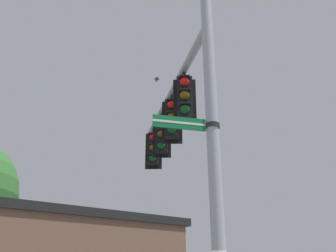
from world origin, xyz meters
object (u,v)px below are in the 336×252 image
at_px(traffic_light_nearest_pole, 185,98).
at_px(traffic_light_arm_end, 153,149).
at_px(bird_flying, 157,79).
at_px(traffic_light_mid_inner, 172,119).
at_px(traffic_light_mid_outer, 162,136).
at_px(street_name_sign, 195,124).

relative_size(traffic_light_nearest_pole, traffic_light_arm_end, 1.00).
relative_size(traffic_light_arm_end, bird_flying, 4.58).
height_order(traffic_light_mid_inner, bird_flying, bird_flying).
relative_size(traffic_light_mid_outer, bird_flying, 4.58).
bearing_deg(street_name_sign, traffic_light_nearest_pole, -85.33).
distance_m(traffic_light_nearest_pole, street_name_sign, 2.15).
relative_size(traffic_light_nearest_pole, street_name_sign, 1.13).
height_order(traffic_light_mid_outer, bird_flying, bird_flying).
bearing_deg(traffic_light_mid_inner, traffic_light_arm_end, -74.28).
distance_m(traffic_light_nearest_pole, bird_flying, 5.45).
bearing_deg(traffic_light_arm_end, street_name_sign, 102.27).
height_order(traffic_light_arm_end, street_name_sign, traffic_light_arm_end).
distance_m(traffic_light_mid_inner, traffic_light_arm_end, 2.43).
height_order(traffic_light_nearest_pole, bird_flying, bird_flying).
relative_size(traffic_light_nearest_pole, traffic_light_mid_outer, 1.00).
distance_m(traffic_light_mid_outer, street_name_sign, 4.29).
xyz_separation_m(traffic_light_mid_inner, traffic_light_mid_outer, (0.33, -1.17, 0.00)).
bearing_deg(bird_flying, traffic_light_mid_inner, 101.22).
bearing_deg(traffic_light_nearest_pole, bird_flying, -77.56).
relative_size(traffic_light_mid_inner, traffic_light_mid_outer, 1.00).
height_order(traffic_light_mid_inner, traffic_light_arm_end, same).
bearing_deg(traffic_light_mid_outer, bird_flying, -81.43).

